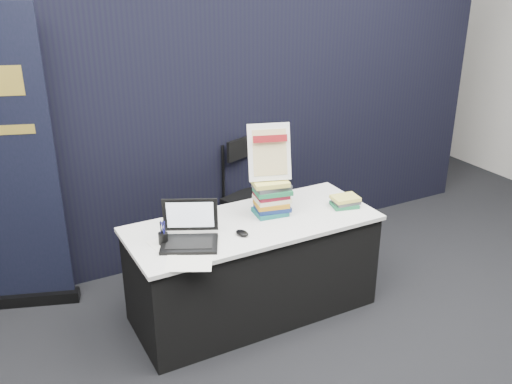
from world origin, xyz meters
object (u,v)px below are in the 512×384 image
object	(u,v)px
laptop	(186,234)
book_stack_short	(345,201)
display_table	(253,267)
stacking_chair	(256,193)
book_stack_tall	(271,197)
info_sign	(269,153)

from	to	relation	value
laptop	book_stack_short	xyz separation A→B (m)	(1.27, -0.01, -0.02)
laptop	book_stack_short	world-z (taller)	laptop
book_stack_short	display_table	bearing A→B (deg)	173.61
stacking_chair	book_stack_tall	bearing A→B (deg)	-130.45
display_table	info_sign	distance (m)	0.86
display_table	info_sign	world-z (taller)	info_sign
book_stack_tall	laptop	bearing A→B (deg)	-169.69
book_stack_short	info_sign	xyz separation A→B (m)	(-0.56, 0.17, 0.42)
book_stack_short	book_stack_tall	bearing A→B (deg)	165.52
laptop	info_sign	world-z (taller)	info_sign
book_stack_tall	stacking_chair	xyz separation A→B (m)	(0.27, 0.74, -0.30)
stacking_chair	book_stack_short	bearing A→B (deg)	-92.42
display_table	book_stack_short	bearing A→B (deg)	-6.39
book_stack_short	stacking_chair	distance (m)	0.96
display_table	info_sign	size ratio (longest dim) A/B	4.32
laptop	stacking_chair	world-z (taller)	stacking_chair
display_table	book_stack_short	size ratio (longest dim) A/B	8.62
display_table	stacking_chair	world-z (taller)	stacking_chair
display_table	book_stack_tall	world-z (taller)	book_stack_tall
display_table	book_stack_tall	xyz separation A→B (m)	(0.18, 0.06, 0.51)
book_stack_short	info_sign	distance (m)	0.72
stacking_chair	info_sign	bearing A→B (deg)	-131.24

